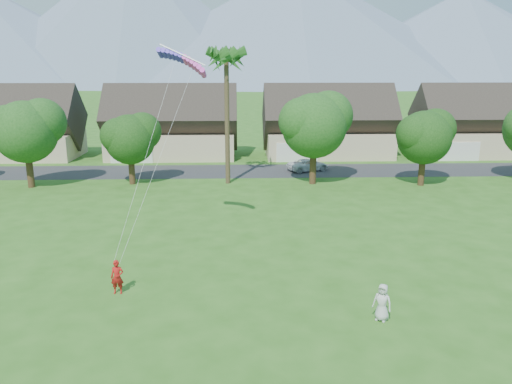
{
  "coord_description": "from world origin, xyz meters",
  "views": [
    {
      "loc": [
        -1.0,
        -17.69,
        10.84
      ],
      "look_at": [
        0.0,
        10.0,
        3.8
      ],
      "focal_mm": 35.0,
      "sensor_mm": 36.0,
      "label": 1
    }
  ],
  "objects_px": {
    "watcher": "(382,302)",
    "parked_car": "(308,165)",
    "parafoil_kite": "(184,59)",
    "kite_flyer": "(117,277)"
  },
  "relations": [
    {
      "from": "parked_car",
      "to": "parafoil_kite",
      "type": "bearing_deg",
      "value": 130.77
    },
    {
      "from": "parafoil_kite",
      "to": "parked_car",
      "type": "bearing_deg",
      "value": 76.11
    },
    {
      "from": "parked_car",
      "to": "parafoil_kite",
      "type": "xyz_separation_m",
      "value": [
        -10.51,
        -21.75,
        10.59
      ]
    },
    {
      "from": "parked_car",
      "to": "kite_flyer",
      "type": "bearing_deg",
      "value": 131.85
    },
    {
      "from": "watcher",
      "to": "parked_car",
      "type": "bearing_deg",
      "value": 121.89
    },
    {
      "from": "watcher",
      "to": "parafoil_kite",
      "type": "height_order",
      "value": "parafoil_kite"
    },
    {
      "from": "parafoil_kite",
      "to": "watcher",
      "type": "bearing_deg",
      "value": -36.04
    },
    {
      "from": "kite_flyer",
      "to": "watcher",
      "type": "height_order",
      "value": "kite_flyer"
    },
    {
      "from": "parafoil_kite",
      "to": "kite_flyer",
      "type": "bearing_deg",
      "value": -99.47
    },
    {
      "from": "watcher",
      "to": "parked_car",
      "type": "relative_size",
      "value": 0.38
    }
  ]
}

